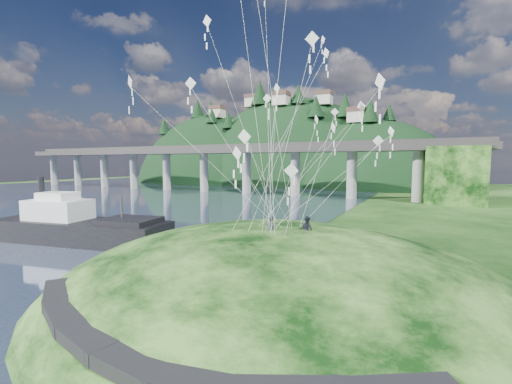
% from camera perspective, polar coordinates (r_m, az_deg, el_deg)
% --- Properties ---
extents(ground, '(320.00, 320.00, 0.00)m').
position_cam_1_polar(ground, '(27.96, -13.49, -15.09)').
color(ground, black).
rests_on(ground, ground).
extents(water, '(240.00, 240.00, 0.00)m').
position_cam_1_polar(water, '(102.66, -33.52, -1.15)').
color(water, '#2F3D57').
rests_on(water, ground).
extents(grass_hill, '(36.00, 32.00, 13.00)m').
position_cam_1_polar(grass_hill, '(26.16, 4.05, -19.99)').
color(grass_hill, black).
rests_on(grass_hill, ground).
extents(footpath, '(22.29, 5.84, 0.83)m').
position_cam_1_polar(footpath, '(15.91, -16.29, -23.18)').
color(footpath, black).
rests_on(footpath, ground).
extents(bridge, '(160.00, 11.00, 15.00)m').
position_cam_1_polar(bridge, '(99.95, 1.23, 5.12)').
color(bridge, '#2D2B2B').
rests_on(bridge, ground).
extents(far_ridge, '(153.00, 70.00, 94.50)m').
position_cam_1_polar(far_ridge, '(155.41, 3.94, -1.26)').
color(far_ridge, black).
rests_on(far_ridge, ground).
extents(work_barge, '(22.78, 10.06, 7.71)m').
position_cam_1_polar(work_barge, '(46.32, -27.68, -5.02)').
color(work_barge, black).
rests_on(work_barge, ground).
extents(wooden_dock, '(12.98, 5.22, 0.92)m').
position_cam_1_polar(wooden_dock, '(35.33, -12.42, -10.10)').
color(wooden_dock, '#3A2C17').
rests_on(wooden_dock, ground).
extents(kite_flyers, '(3.06, 2.10, 1.98)m').
position_cam_1_polar(kite_flyers, '(23.38, 6.42, -3.95)').
color(kite_flyers, '#22242E').
rests_on(kite_flyers, ground).
extents(kite_swarm, '(15.28, 17.61, 17.55)m').
position_cam_1_polar(kite_swarm, '(25.50, 7.36, 17.77)').
color(kite_swarm, white).
rests_on(kite_swarm, ground).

